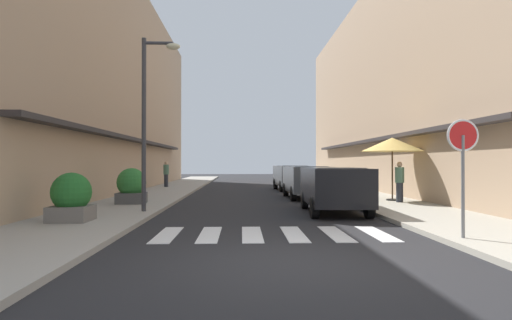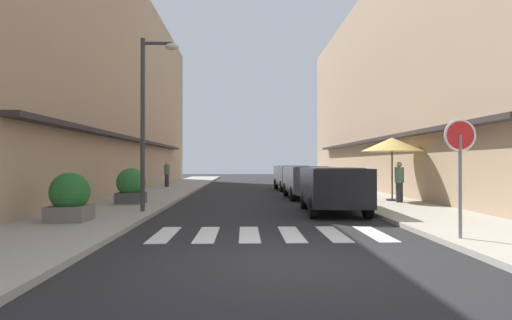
# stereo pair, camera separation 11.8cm
# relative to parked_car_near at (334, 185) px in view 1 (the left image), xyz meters

# --- Properties ---
(ground_plane) EXTENTS (82.77, 82.77, 0.00)m
(ground_plane) POSITION_rel_parked_car_near_xyz_m (-2.27, 8.29, -0.92)
(ground_plane) COLOR #232326
(sidewalk_left) EXTENTS (3.11, 52.67, 0.12)m
(sidewalk_left) POSITION_rel_parked_car_near_xyz_m (-7.14, 8.29, -0.86)
(sidewalk_left) COLOR #9E998E
(sidewalk_left) RESTS_ON ground_plane
(sidewalk_right) EXTENTS (3.11, 52.67, 0.12)m
(sidewalk_right) POSITION_rel_parked_car_near_xyz_m (2.61, 8.29, -0.86)
(sidewalk_right) COLOR #ADA899
(sidewalk_right) RESTS_ON ground_plane
(building_row_left) EXTENTS (5.50, 35.86, 11.76)m
(building_row_left) POSITION_rel_parked_car_near_xyz_m (-11.19, 9.17, 4.96)
(building_row_left) COLOR tan
(building_row_left) RESTS_ON ground_plane
(building_row_right) EXTENTS (5.50, 35.86, 11.63)m
(building_row_right) POSITION_rel_parked_car_near_xyz_m (6.66, 9.17, 4.89)
(building_row_right) COLOR tan
(building_row_right) RESTS_ON ground_plane
(crosswalk) EXTENTS (5.20, 2.20, 0.01)m
(crosswalk) POSITION_rel_parked_car_near_xyz_m (-2.27, -4.02, -0.91)
(crosswalk) COLOR silver
(crosswalk) RESTS_ON ground_plane
(parked_car_near) EXTENTS (1.94, 4.15, 1.47)m
(parked_car_near) POSITION_rel_parked_car_near_xyz_m (0.00, 0.00, 0.00)
(parked_car_near) COLOR black
(parked_car_near) RESTS_ON ground_plane
(parked_car_mid) EXTENTS (1.85, 4.20, 1.47)m
(parked_car_mid) POSITION_rel_parked_car_near_xyz_m (0.00, 5.77, 0.00)
(parked_car_mid) COLOR #4C5156
(parked_car_mid) RESTS_ON ground_plane
(parked_car_far) EXTENTS (1.97, 4.11, 1.47)m
(parked_car_far) POSITION_rel_parked_car_near_xyz_m (-0.00, 11.59, -0.00)
(parked_car_far) COLOR #4C5156
(parked_car_far) RESTS_ON ground_plane
(round_street_sign) EXTENTS (0.65, 0.07, 2.37)m
(round_street_sign) POSITION_rel_parked_car_near_xyz_m (1.44, -5.29, 1.01)
(round_street_sign) COLOR slate
(round_street_sign) RESTS_ON sidewalk_right
(street_lamp) EXTENTS (1.19, 0.28, 5.38)m
(street_lamp) POSITION_rel_parked_car_near_xyz_m (-5.83, -0.28, 2.49)
(street_lamp) COLOR #38383D
(street_lamp) RESTS_ON sidewalk_left
(cafe_umbrella) EXTENTS (2.46, 2.46, 2.51)m
(cafe_umbrella) POSITION_rel_parked_car_near_xyz_m (3.05, 3.24, 1.42)
(cafe_umbrella) COLOR #262626
(cafe_umbrella) RESTS_ON sidewalk_right
(planter_corner) EXTENTS (1.01, 1.01, 1.25)m
(planter_corner) POSITION_rel_parked_car_near_xyz_m (-7.35, -2.52, -0.20)
(planter_corner) COLOR slate
(planter_corner) RESTS_ON sidewalk_left
(planter_midblock) EXTENTS (1.07, 1.07, 1.31)m
(planter_midblock) POSITION_rel_parked_car_near_xyz_m (-7.06, 2.35, -0.16)
(planter_midblock) COLOR #4C4C4C
(planter_midblock) RESTS_ON sidewalk_left
(pedestrian_walking_near) EXTENTS (0.34, 0.34, 1.54)m
(pedestrian_walking_near) POSITION_rel_parked_car_near_xyz_m (3.07, 2.49, 0.00)
(pedestrian_walking_near) COLOR #282B33
(pedestrian_walking_near) RESTS_ON sidewalk_right
(pedestrian_walking_far) EXTENTS (0.34, 0.34, 1.61)m
(pedestrian_walking_far) POSITION_rel_parked_car_near_xyz_m (-7.74, 13.52, 0.04)
(pedestrian_walking_far) COLOR #282B33
(pedestrian_walking_far) RESTS_ON sidewalk_left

